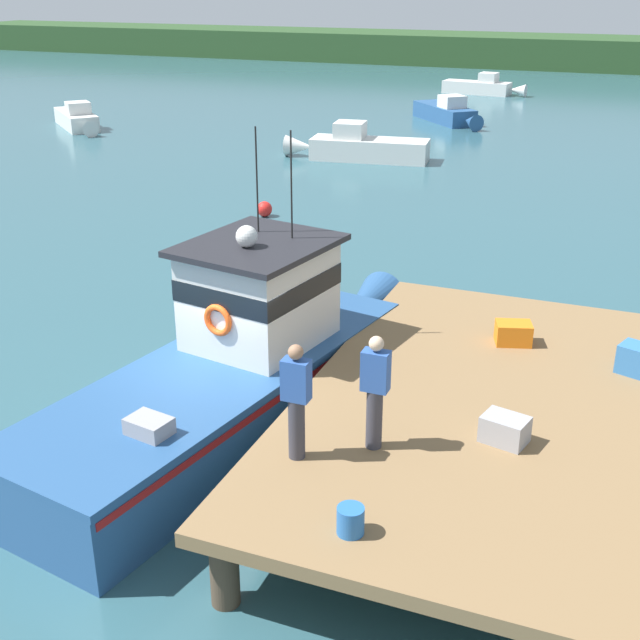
% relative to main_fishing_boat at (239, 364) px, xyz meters
% --- Properties ---
extents(ground_plane, '(200.00, 200.00, 0.00)m').
position_rel_main_fishing_boat_xyz_m(ground_plane, '(-0.30, -0.09, -1.01)').
color(ground_plane, '#2D5660').
extents(dock, '(6.00, 9.00, 1.20)m').
position_rel_main_fishing_boat_xyz_m(dock, '(4.50, -0.09, 0.07)').
color(dock, '#4C3D2D').
rests_on(dock, ground).
extents(main_fishing_boat, '(3.93, 9.97, 4.80)m').
position_rel_main_fishing_boat_xyz_m(main_fishing_boat, '(0.00, 0.00, 0.00)').
color(main_fishing_boat, '#285184').
rests_on(main_fishing_boat, ground).
extents(crate_single_far, '(0.70, 0.60, 0.38)m').
position_rel_main_fishing_boat_xyz_m(crate_single_far, '(4.21, 2.16, 0.38)').
color(crate_single_far, orange).
rests_on(crate_single_far, dock).
extents(crate_stack_mid_dock, '(0.71, 0.62, 0.48)m').
position_rel_main_fishing_boat_xyz_m(crate_stack_mid_dock, '(6.26, 1.71, 0.43)').
color(crate_stack_mid_dock, '#3370B2').
rests_on(crate_stack_mid_dock, dock).
extents(crate_stack_near_edge, '(0.69, 0.57, 0.38)m').
position_rel_main_fishing_boat_xyz_m(crate_stack_near_edge, '(4.65, -1.17, 0.38)').
color(crate_stack_near_edge, '#9E9EA3').
rests_on(crate_stack_near_edge, dock).
extents(bait_bucket, '(0.32, 0.32, 0.34)m').
position_rel_main_fishing_boat_xyz_m(bait_bucket, '(3.37, -3.84, 0.36)').
color(bait_bucket, '#2866B2').
rests_on(bait_bucket, dock).
extents(deckhand_by_the_boat, '(0.36, 0.22, 1.63)m').
position_rel_main_fishing_boat_xyz_m(deckhand_by_the_boat, '(3.03, -1.95, 1.05)').
color(deckhand_by_the_boat, '#383842').
rests_on(deckhand_by_the_boat, dock).
extents(deckhand_further_back, '(0.36, 0.22, 1.63)m').
position_rel_main_fishing_boat_xyz_m(deckhand_further_back, '(2.17, -2.58, 1.05)').
color(deckhand_further_back, '#383842').
rests_on(deckhand_further_back, dock).
extents(moored_boat_far_left, '(6.09, 2.14, 1.52)m').
position_rel_main_fishing_boat_xyz_m(moored_boat_far_left, '(-5.16, 21.09, -0.48)').
color(moored_boat_far_left, silver).
rests_on(moored_boat_far_left, ground).
extents(moored_boat_off_the_point, '(5.38, 1.82, 1.35)m').
position_rel_main_fishing_boat_xyz_m(moored_boat_off_the_point, '(-4.47, 42.96, -0.54)').
color(moored_boat_off_the_point, silver).
rests_on(moored_boat_off_the_point, ground).
extents(moored_boat_outer_mooring, '(4.53, 4.88, 1.41)m').
position_rel_main_fishing_boat_xyz_m(moored_boat_outer_mooring, '(-3.96, 31.51, -0.52)').
color(moored_boat_outer_mooring, '#285184').
rests_on(moored_boat_outer_mooring, ground).
extents(moored_boat_mid_harbor, '(4.66, 4.26, 1.34)m').
position_rel_main_fishing_boat_xyz_m(moored_boat_mid_harbor, '(-20.58, 22.96, -0.55)').
color(moored_boat_mid_harbor, silver).
rests_on(moored_boat_mid_harbor, ground).
extents(mooring_buoy_outer, '(0.49, 0.49, 0.49)m').
position_rel_main_fishing_boat_xyz_m(mooring_buoy_outer, '(-5.10, 11.77, -0.76)').
color(mooring_buoy_outer, red).
rests_on(mooring_buoy_outer, ground).
extents(far_shoreline, '(120.00, 8.00, 2.40)m').
position_rel_main_fishing_boat_xyz_m(far_shoreline, '(-0.30, 61.91, 0.19)').
color(far_shoreline, '#284723').
rests_on(far_shoreline, ground).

